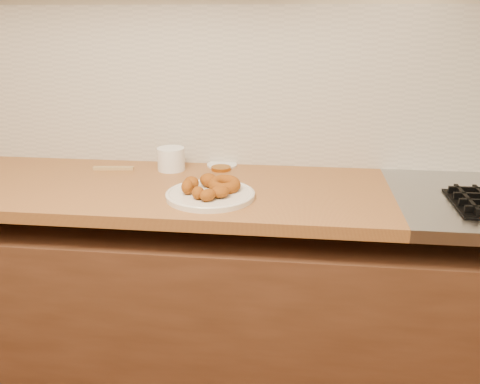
% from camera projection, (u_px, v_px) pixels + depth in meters
% --- Properties ---
extents(wall_back, '(4.00, 0.02, 2.70)m').
position_uv_depth(wall_back, '(254.00, 47.00, 1.89)').
color(wall_back, '#B7AC8E').
rests_on(wall_back, ground).
extents(base_cabinet, '(3.60, 0.60, 0.77)m').
position_uv_depth(base_cabinet, '(244.00, 316.00, 1.92)').
color(base_cabinet, brown).
rests_on(base_cabinet, floor).
extents(butcher_block, '(2.30, 0.62, 0.04)m').
position_uv_depth(butcher_block, '(65.00, 186.00, 1.83)').
color(butcher_block, '#94612E').
rests_on(butcher_block, base_cabinet).
extents(backsplash, '(3.60, 0.02, 0.60)m').
position_uv_depth(backsplash, '(253.00, 88.00, 1.93)').
color(backsplash, '#BDB7A9').
rests_on(backsplash, wall_back).
extents(donut_plate, '(0.29, 0.29, 0.02)m').
position_uv_depth(donut_plate, '(210.00, 195.00, 1.66)').
color(donut_plate, silver).
rests_on(donut_plate, butcher_block).
extents(ring_donut, '(0.14, 0.15, 0.05)m').
position_uv_depth(ring_donut, '(224.00, 184.00, 1.67)').
color(ring_donut, '#944204').
rests_on(ring_donut, donut_plate).
extents(fried_dough_chunks, '(0.18, 0.21, 0.05)m').
position_uv_depth(fried_dough_chunks, '(203.00, 187.00, 1.64)').
color(fried_dough_chunks, '#944204').
rests_on(fried_dough_chunks, donut_plate).
extents(plastic_tub, '(0.13, 0.13, 0.09)m').
position_uv_depth(plastic_tub, '(171.00, 159.00, 1.94)').
color(plastic_tub, white).
rests_on(plastic_tub, butcher_block).
extents(tub_lid, '(0.15, 0.15, 0.01)m').
position_uv_depth(tub_lid, '(222.00, 165.00, 2.00)').
color(tub_lid, silver).
rests_on(tub_lid, butcher_block).
extents(brass_jar_lid, '(0.10, 0.10, 0.01)m').
position_uv_depth(brass_jar_lid, '(221.00, 168.00, 1.95)').
color(brass_jar_lid, '#AD6A1C').
rests_on(brass_jar_lid, butcher_block).
extents(wooden_utensil, '(0.16, 0.04, 0.01)m').
position_uv_depth(wooden_utensil, '(114.00, 168.00, 1.95)').
color(wooden_utensil, tan).
rests_on(wooden_utensil, butcher_block).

